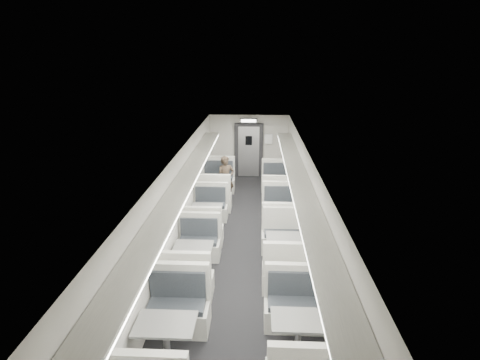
# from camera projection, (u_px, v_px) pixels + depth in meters

# --- Properties ---
(room) EXTENTS (3.24, 12.24, 2.64)m
(room) POSITION_uv_depth(u_px,v_px,m) (242.00, 206.00, 8.70)
(room) COLOR black
(room) RESTS_ON ground
(booth_left_a) EXTENTS (1.11, 2.25, 1.20)m
(booth_left_a) POSITION_uv_depth(u_px,v_px,m) (216.00, 188.00, 12.22)
(booth_left_a) COLOR beige
(booth_left_a) RESTS_ON room
(booth_left_b) EXTENTS (0.98, 2.00, 1.07)m
(booth_left_b) POSITION_uv_depth(u_px,v_px,m) (207.00, 218.00, 10.08)
(booth_left_b) COLOR beige
(booth_left_b) RESTS_ON room
(booth_left_c) EXTENTS (0.98, 1.99, 1.07)m
(booth_left_c) POSITION_uv_depth(u_px,v_px,m) (194.00, 260.00, 8.03)
(booth_left_c) COLOR beige
(booth_left_c) RESTS_ON room
(booth_left_d) EXTENTS (1.08, 2.19, 1.17)m
(booth_left_d) POSITION_uv_depth(u_px,v_px,m) (167.00, 343.00, 5.66)
(booth_left_d) COLOR beige
(booth_left_d) RESTS_ON room
(booth_right_a) EXTENTS (1.01, 2.05, 1.10)m
(booth_right_a) POSITION_uv_depth(u_px,v_px,m) (277.00, 188.00, 12.35)
(booth_right_a) COLOR beige
(booth_right_a) RESTS_ON room
(booth_right_b) EXTENTS (1.02, 2.06, 1.10)m
(booth_right_b) POSITION_uv_depth(u_px,v_px,m) (281.00, 219.00, 10.02)
(booth_right_b) COLOR beige
(booth_right_b) RESTS_ON room
(booth_right_c) EXTENTS (1.07, 2.17, 1.16)m
(booth_right_c) POSITION_uv_depth(u_px,v_px,m) (286.00, 252.00, 8.27)
(booth_right_c) COLOR beige
(booth_right_c) RESTS_ON room
(booth_right_d) EXTENTS (1.02, 2.07, 1.11)m
(booth_right_d) POSITION_uv_depth(u_px,v_px,m) (298.00, 338.00, 5.80)
(booth_right_d) COLOR beige
(booth_right_d) RESTS_ON room
(passenger) EXTENTS (0.64, 0.52, 1.51)m
(passenger) POSITION_uv_depth(u_px,v_px,m) (226.00, 179.00, 11.98)
(passenger) COLOR black
(passenger) RESTS_ON room
(window_a) EXTENTS (0.02, 1.18, 0.84)m
(window_a) POSITION_uv_depth(u_px,v_px,m) (200.00, 160.00, 11.94)
(window_a) COLOR black
(window_a) RESTS_ON room
(window_b) EXTENTS (0.02, 1.18, 0.84)m
(window_b) POSITION_uv_depth(u_px,v_px,m) (188.00, 182.00, 9.85)
(window_b) COLOR black
(window_b) RESTS_ON room
(window_c) EXTENTS (0.02, 1.18, 0.84)m
(window_c) POSITION_uv_depth(u_px,v_px,m) (169.00, 216.00, 7.77)
(window_c) COLOR black
(window_c) RESTS_ON room
(window_d) EXTENTS (0.02, 1.18, 0.84)m
(window_d) POSITION_uv_depth(u_px,v_px,m) (136.00, 275.00, 5.69)
(window_d) COLOR black
(window_d) RESTS_ON room
(luggage_rack_left) EXTENTS (0.46, 10.40, 0.09)m
(luggage_rack_left) POSITION_uv_depth(u_px,v_px,m) (186.00, 180.00, 8.24)
(luggage_rack_left) COLOR beige
(luggage_rack_left) RESTS_ON room
(luggage_rack_right) EXTENTS (0.46, 10.40, 0.09)m
(luggage_rack_right) POSITION_uv_depth(u_px,v_px,m) (299.00, 182.00, 8.13)
(luggage_rack_right) COLOR beige
(luggage_rack_right) RESTS_ON room
(vestibule_door) EXTENTS (1.10, 0.13, 2.10)m
(vestibule_door) POSITION_uv_depth(u_px,v_px,m) (249.00, 151.00, 14.37)
(vestibule_door) COLOR black
(vestibule_door) RESTS_ON room
(exit_sign) EXTENTS (0.62, 0.12, 0.16)m
(exit_sign) POSITION_uv_depth(u_px,v_px,m) (249.00, 121.00, 13.51)
(exit_sign) COLOR black
(exit_sign) RESTS_ON room
(wall_notice) EXTENTS (0.32, 0.02, 0.40)m
(wall_notice) POSITION_uv_depth(u_px,v_px,m) (268.00, 139.00, 14.18)
(wall_notice) COLOR white
(wall_notice) RESTS_ON room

